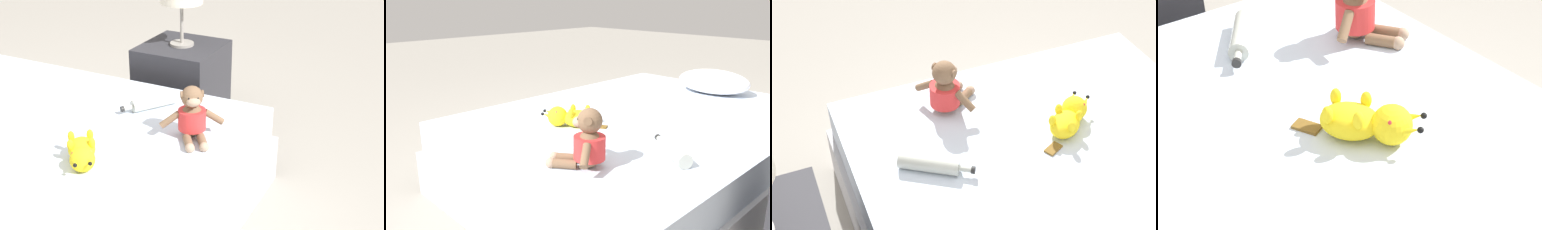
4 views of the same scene
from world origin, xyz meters
The scene contains 3 objects.
plush_monkey centered at (0.27, -0.74, 0.50)m, with size 0.25×0.25×0.24m.
plush_yellow_creature centered at (-0.13, -0.45, 0.45)m, with size 0.29×0.25×0.10m.
glass_bottle centered at (0.45, -0.43, 0.43)m, with size 0.26×0.19×0.06m.
Camera 4 is at (-0.96, 0.24, 1.28)m, focal length 53.40 mm.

